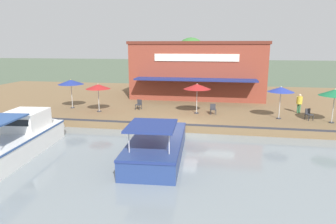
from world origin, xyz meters
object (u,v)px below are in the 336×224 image
at_px(patio_umbrella_far_corner, 335,93).
at_px(motorboat_nearest_quay, 23,136).
at_px(person_at_quay_edge, 299,101).
at_px(patio_umbrella_back_row, 98,87).
at_px(waterfront_restaurant, 199,69).
at_px(motorboat_distant_upstream, 159,142).
at_px(cafe_chair_back_row_seat, 139,104).
at_px(patio_umbrella_near_quay_edge, 71,82).
at_px(cafe_chair_facing_river, 309,114).
at_px(cafe_chair_far_corner_seat, 213,109).
at_px(patio_umbrella_by_entrance, 197,87).
at_px(tree_upstream_bank, 190,54).
at_px(tree_behind_restaurant, 198,59).
at_px(patio_umbrella_mid_patio_left, 281,90).

distance_m(patio_umbrella_far_corner, motorboat_nearest_quay, 20.85).
bearing_deg(person_at_quay_edge, patio_umbrella_back_row, -81.94).
height_order(waterfront_restaurant, motorboat_distant_upstream, waterfront_restaurant).
bearing_deg(cafe_chair_back_row_seat, patio_umbrella_near_quay_edge, -85.57).
distance_m(cafe_chair_facing_river, person_at_quay_edge, 2.40).
distance_m(patio_umbrella_far_corner, cafe_chair_far_corner_seat, 8.82).
bearing_deg(patio_umbrella_by_entrance, patio_umbrella_far_corner, 82.09).
bearing_deg(waterfront_restaurant, patio_umbrella_by_entrance, 3.49).
distance_m(patio_umbrella_by_entrance, tree_upstream_bank, 14.75).
relative_size(person_at_quay_edge, tree_behind_restaurant, 0.28).
xyz_separation_m(patio_umbrella_near_quay_edge, patio_umbrella_back_row, (1.01, 2.94, -0.19)).
distance_m(patio_umbrella_mid_patio_left, cafe_chair_back_row_seat, 11.67).
height_order(waterfront_restaurant, patio_umbrella_near_quay_edge, waterfront_restaurant).
distance_m(patio_umbrella_mid_patio_left, motorboat_nearest_quay, 17.91).
height_order(patio_umbrella_far_corner, cafe_chair_far_corner_seat, patio_umbrella_far_corner).
bearing_deg(cafe_chair_facing_river, person_at_quay_edge, -176.38).
height_order(patio_umbrella_far_corner, motorboat_nearest_quay, patio_umbrella_far_corner).
distance_m(patio_umbrella_by_entrance, patio_umbrella_far_corner, 9.98).
bearing_deg(patio_umbrella_back_row, cafe_chair_facing_river, 89.98).
bearing_deg(patio_umbrella_by_entrance, patio_umbrella_near_quay_edge, -91.51).
bearing_deg(patio_umbrella_mid_patio_left, patio_umbrella_back_row, -90.08).
distance_m(patio_umbrella_back_row, cafe_chair_facing_river, 16.72).
relative_size(patio_umbrella_mid_patio_left, cafe_chair_back_row_seat, 2.92).
distance_m(patio_umbrella_mid_patio_left, patio_umbrella_back_row, 14.51).
height_order(patio_umbrella_near_quay_edge, cafe_chair_far_corner_seat, patio_umbrella_near_quay_edge).
bearing_deg(cafe_chair_far_corner_seat, patio_umbrella_far_corner, 81.54).
distance_m(waterfront_restaurant, cafe_chair_back_row_seat, 9.90).
relative_size(patio_umbrella_near_quay_edge, patio_umbrella_back_row, 1.08).
height_order(cafe_chair_far_corner_seat, motorboat_nearest_quay, motorboat_nearest_quay).
height_order(cafe_chair_back_row_seat, tree_upstream_bank, tree_upstream_bank).
relative_size(patio_umbrella_near_quay_edge, cafe_chair_facing_river, 3.02).
distance_m(waterfront_restaurant, patio_umbrella_far_corner, 14.88).
relative_size(patio_umbrella_mid_patio_left, tree_upstream_bank, 0.39).
xyz_separation_m(patio_umbrella_mid_patio_left, patio_umbrella_back_row, (-0.02, -14.51, -0.12)).
relative_size(patio_umbrella_mid_patio_left, tree_behind_restaurant, 0.43).
relative_size(patio_umbrella_by_entrance, motorboat_distant_upstream, 0.30).
xyz_separation_m(patio_umbrella_near_quay_edge, person_at_quay_edge, (-1.32, 19.43, -1.34)).
bearing_deg(tree_behind_restaurant, waterfront_restaurant, 5.38).
height_order(patio_umbrella_by_entrance, patio_umbrella_back_row, patio_umbrella_by_entrance).
height_order(patio_umbrella_mid_patio_left, tree_upstream_bank, tree_upstream_bank).
relative_size(cafe_chair_far_corner_seat, cafe_chair_back_row_seat, 1.00).
height_order(person_at_quay_edge, motorboat_distant_upstream, motorboat_distant_upstream).
distance_m(patio_umbrella_by_entrance, person_at_quay_edge, 8.56).
bearing_deg(patio_umbrella_by_entrance, waterfront_restaurant, -176.51).
distance_m(cafe_chair_far_corner_seat, motorboat_nearest_quay, 13.97).
height_order(patio_umbrella_by_entrance, person_at_quay_edge, patio_umbrella_by_entrance).
xyz_separation_m(waterfront_restaurant, motorboat_nearest_quay, (18.21, -8.86, -2.65)).
xyz_separation_m(patio_umbrella_far_corner, person_at_quay_edge, (-2.99, -1.57, -1.23)).
bearing_deg(cafe_chair_back_row_seat, motorboat_distant_upstream, 22.18).
xyz_separation_m(cafe_chair_far_corner_seat, tree_upstream_bank, (-14.53, -3.46, 3.93)).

